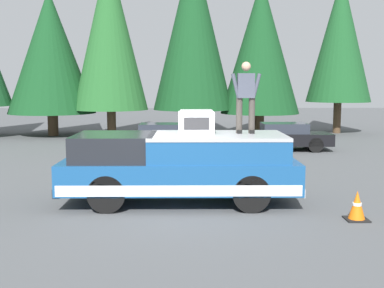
{
  "coord_description": "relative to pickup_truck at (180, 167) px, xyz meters",
  "views": [
    {
      "loc": [
        -10.91,
        -0.36,
        2.83
      ],
      "look_at": [
        0.82,
        -0.48,
        1.35
      ],
      "focal_mm": 44.93,
      "sensor_mm": 36.0,
      "label": 1
    }
  ],
  "objects": [
    {
      "name": "conifer_left",
      "position": [
        15.93,
        -4.27,
        4.01
      ],
      "size": [
        4.41,
        4.41,
        8.62
      ],
      "color": "#4C3826",
      "rests_on": "ground"
    },
    {
      "name": "conifer_center_right",
      "position": [
        14.61,
        3.91,
        4.66
      ],
      "size": [
        3.96,
        3.96,
        9.66
      ],
      "color": "#4C3826",
      "rests_on": "ground"
    },
    {
      "name": "conifer_far_left",
      "position": [
        16.16,
        -8.77,
        4.46
      ],
      "size": [
        3.61,
        3.61,
        8.9
      ],
      "color": "#4C3826",
      "rests_on": "ground"
    },
    {
      "name": "pickup_truck",
      "position": [
        0.0,
        0.0,
        0.0
      ],
      "size": [
        2.01,
        5.54,
        1.65
      ],
      "color": "navy",
      "rests_on": "ground"
    },
    {
      "name": "compressor_unit",
      "position": [
        0.15,
        -0.39,
        1.05
      ],
      "size": [
        0.65,
        0.84,
        0.56
      ],
      "color": "silver",
      "rests_on": "pickup_truck"
    },
    {
      "name": "conifer_center_left",
      "position": [
        15.93,
        -0.5,
        5.01
      ],
      "size": [
        4.46,
        4.46,
        10.41
      ],
      "color": "#4C3826",
      "rests_on": "ground"
    },
    {
      "name": "parked_car_silver",
      "position": [
        8.88,
        0.96,
        -0.29
      ],
      "size": [
        1.64,
        4.1,
        1.16
      ],
      "color": "silver",
      "rests_on": "ground"
    },
    {
      "name": "parked_car_black",
      "position": [
        9.09,
        -4.23,
        -0.29
      ],
      "size": [
        1.64,
        4.1,
        1.16
      ],
      "color": "black",
      "rests_on": "ground"
    },
    {
      "name": "conifer_right",
      "position": [
        14.98,
        7.16,
        3.63
      ],
      "size": [
        4.67,
        4.67,
        7.8
      ],
      "color": "#4C3826",
      "rests_on": "ground"
    },
    {
      "name": "traffic_cone",
      "position": [
        -1.52,
        -3.71,
        -0.58
      ],
      "size": [
        0.47,
        0.47,
        0.62
      ],
      "color": "black",
      "rests_on": "ground"
    },
    {
      "name": "person_on_truck_bed",
      "position": [
        0.2,
        -1.57,
        1.68
      ],
      "size": [
        0.29,
        0.72,
        1.69
      ],
      "color": "#423D38",
      "rests_on": "pickup_truck"
    },
    {
      "name": "ground_plane",
      "position": [
        -0.32,
        0.19,
        -0.87
      ],
      "size": [
        90.0,
        90.0,
        0.0
      ],
      "primitive_type": "plane",
      "color": "#4C4F51"
    }
  ]
}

